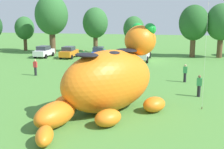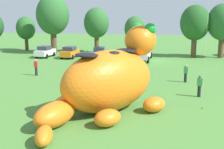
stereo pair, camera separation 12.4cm
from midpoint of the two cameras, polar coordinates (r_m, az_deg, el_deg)
The scene contains 16 objects.
ground_plane at distance 20.35m, azimuth -4.38°, elevation -6.53°, with size 160.00×160.00×0.00m, color #4C8438.
giant_inflatable_creature at distance 19.30m, azimuth -0.82°, elevation -1.05°, with size 7.80×10.96×5.72m.
car_white at distance 46.00m, azimuth -13.09°, elevation 4.34°, with size 1.96×4.11×1.72m.
car_orange at distance 44.51m, azimuth -8.41°, elevation 4.29°, with size 1.98×4.12×1.72m.
car_blue at distance 43.41m, azimuth -2.69°, elevation 4.22°, with size 2.38×4.30×1.72m.
box_truck at distance 41.78m, azimuth 5.60°, elevation 4.92°, with size 2.38×6.41×2.95m.
tree_left at distance 55.50m, azimuth -16.60°, elevation 8.54°, with size 3.42×3.42×6.07m.
tree_mid_left at distance 50.02m, azimuth -11.67°, elevation 11.12°, with size 5.38×5.38×9.54m.
tree_centre_left at distance 50.76m, azimuth -3.31°, elevation 9.88°, with size 4.26×4.26×7.57m.
tree_centre at distance 49.61m, azimuth 4.14°, elevation 8.74°, with size 3.45×3.45×6.13m.
tree_centre_right at distance 46.26m, azimuth 15.45°, elevation 9.55°, with size 4.40×4.40×7.81m.
tree_mid_right at distance 46.89m, azimuth 20.32°, elevation 9.42°, with size 4.50×4.50×7.99m.
spectator_near_inflatable at distance 32.08m, azimuth -14.69°, elevation 1.31°, with size 0.38×0.26×1.71m.
spectator_mid_field at distance 39.80m, azimuth -5.59°, elevation 3.52°, with size 0.38×0.26×1.71m.
spectator_by_cars at distance 23.89m, azimuth 16.32°, elevation -2.15°, with size 0.38×0.26×1.71m.
spectator_wandering at distance 28.76m, azimuth 13.80°, elevation 0.23°, with size 0.38×0.26×1.71m.
Camera 1 is at (5.59, -18.55, 6.24)m, focal length 47.34 mm.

